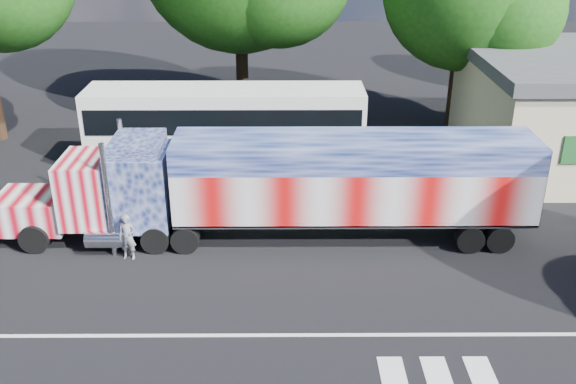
{
  "coord_description": "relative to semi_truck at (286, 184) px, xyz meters",
  "views": [
    {
      "loc": [
        -0.11,
        -18.4,
        11.7
      ],
      "look_at": [
        0.0,
        3.0,
        1.9
      ],
      "focal_mm": 40.0,
      "sensor_mm": 36.0,
      "label": 1
    }
  ],
  "objects": [
    {
      "name": "semi_truck",
      "position": [
        0.0,
        0.0,
        0.0
      ],
      "size": [
        20.07,
        3.17,
        4.28
      ],
      "color": "black",
      "rests_on": "ground"
    },
    {
      "name": "coach_bus",
      "position": [
        -2.81,
        7.37,
        -0.25
      ],
      "size": [
        12.94,
        3.01,
        3.76
      ],
      "color": "white",
      "rests_on": "ground"
    },
    {
      "name": "woman",
      "position": [
        -5.6,
        -1.52,
        -1.35
      ],
      "size": [
        0.66,
        0.47,
        1.71
      ],
      "primitive_type": "imported",
      "rotation": [
        0.0,
        0.0,
        -0.11
      ],
      "color": "slate",
      "rests_on": "ground"
    },
    {
      "name": "ground",
      "position": [
        0.08,
        -3.02,
        -2.2
      ],
      "size": [
        100.0,
        100.0,
        0.0
      ],
      "primitive_type": "plane",
      "color": "black"
    },
    {
      "name": "lane_markings",
      "position": [
        1.79,
        -6.79,
        -2.2
      ],
      "size": [
        30.0,
        2.67,
        0.01
      ],
      "color": "silver",
      "rests_on": "ground"
    }
  ]
}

